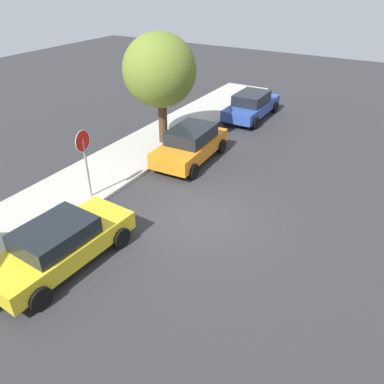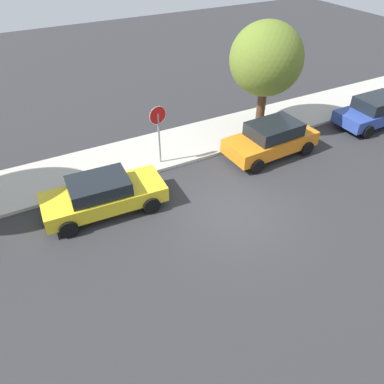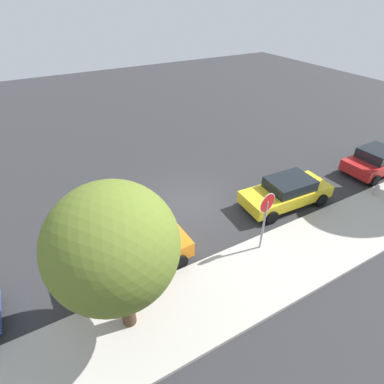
{
  "view_description": "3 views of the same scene",
  "coord_description": "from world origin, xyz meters",
  "px_view_note": "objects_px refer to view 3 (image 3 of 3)",
  "views": [
    {
      "loc": [
        -9.39,
        -5.1,
        7.41
      ],
      "look_at": [
        -0.04,
        0.42,
        0.9
      ],
      "focal_mm": 35.0,
      "sensor_mm": 36.0,
      "label": 1
    },
    {
      "loc": [
        -6.25,
        -8.51,
        8.97
      ],
      "look_at": [
        -1.36,
        0.71,
        0.94
      ],
      "focal_mm": 35.0,
      "sensor_mm": 36.0,
      "label": 2
    },
    {
      "loc": [
        5.45,
        10.35,
        8.71
      ],
      "look_at": [
        0.22,
        0.94,
        1.29
      ],
      "focal_mm": 28.0,
      "sensor_mm": 36.0,
      "label": 3
    }
  ],
  "objects_px": {
    "parked_car_yellow": "(287,192)",
    "street_tree_mid_block": "(113,247)",
    "stop_sign": "(266,213)",
    "parked_car_orange": "(132,254)",
    "parked_car_red": "(376,160)",
    "fire_hydrant": "(376,191)"
  },
  "relations": [
    {
      "from": "stop_sign",
      "to": "fire_hydrant",
      "type": "height_order",
      "value": "stop_sign"
    },
    {
      "from": "parked_car_orange",
      "to": "street_tree_mid_block",
      "type": "relative_size",
      "value": 0.82
    },
    {
      "from": "stop_sign",
      "to": "parked_car_red",
      "type": "height_order",
      "value": "stop_sign"
    },
    {
      "from": "stop_sign",
      "to": "fire_hydrant",
      "type": "xyz_separation_m",
      "value": [
        -7.37,
        -0.07,
        -1.51
      ]
    },
    {
      "from": "stop_sign",
      "to": "parked_car_orange",
      "type": "distance_m",
      "value": 5.06
    },
    {
      "from": "parked_car_yellow",
      "to": "fire_hydrant",
      "type": "xyz_separation_m",
      "value": [
        -4.32,
        1.75,
        -0.35
      ]
    },
    {
      "from": "stop_sign",
      "to": "fire_hydrant",
      "type": "distance_m",
      "value": 7.52
    },
    {
      "from": "fire_hydrant",
      "to": "parked_car_red",
      "type": "bearing_deg",
      "value": -143.63
    },
    {
      "from": "parked_car_orange",
      "to": "street_tree_mid_block",
      "type": "distance_m",
      "value": 3.59
    },
    {
      "from": "parked_car_yellow",
      "to": "street_tree_mid_block",
      "type": "xyz_separation_m",
      "value": [
        8.7,
        2.48,
        2.76
      ]
    },
    {
      "from": "parked_car_orange",
      "to": "fire_hydrant",
      "type": "bearing_deg",
      "value": 173.19
    },
    {
      "from": "stop_sign",
      "to": "parked_car_yellow",
      "type": "relative_size",
      "value": 0.61
    },
    {
      "from": "stop_sign",
      "to": "fire_hydrant",
      "type": "bearing_deg",
      "value": -179.47
    },
    {
      "from": "parked_car_yellow",
      "to": "parked_car_orange",
      "type": "distance_m",
      "value": 7.76
    },
    {
      "from": "parked_car_yellow",
      "to": "street_tree_mid_block",
      "type": "height_order",
      "value": "street_tree_mid_block"
    },
    {
      "from": "street_tree_mid_block",
      "to": "fire_hydrant",
      "type": "height_order",
      "value": "street_tree_mid_block"
    },
    {
      "from": "street_tree_mid_block",
      "to": "fire_hydrant",
      "type": "relative_size",
      "value": 7.18
    },
    {
      "from": "parked_car_orange",
      "to": "stop_sign",
      "type": "bearing_deg",
      "value": 162.22
    },
    {
      "from": "parked_car_yellow",
      "to": "parked_car_red",
      "type": "bearing_deg",
      "value": 178.81
    },
    {
      "from": "parked_car_yellow",
      "to": "fire_hydrant",
      "type": "relative_size",
      "value": 6.19
    },
    {
      "from": "stop_sign",
      "to": "parked_car_yellow",
      "type": "xyz_separation_m",
      "value": [
        -3.05,
        -1.82,
        -1.16
      ]
    },
    {
      "from": "parked_car_yellow",
      "to": "parked_car_orange",
      "type": "relative_size",
      "value": 1.05
    }
  ]
}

